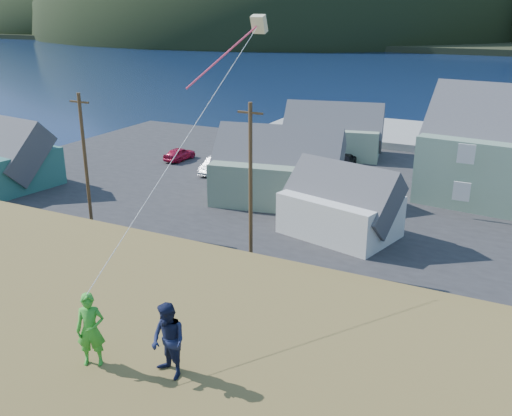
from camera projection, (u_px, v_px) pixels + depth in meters
The scene contains 13 objects.
ground at pixel (293, 280), 32.63m from camera, with size 900.00×900.00×0.00m, color #0A1638.
grass_strip at pixel (278, 294), 30.93m from camera, with size 110.00×8.00×0.10m, color #4C3D19.
waterfront_lot at pixel (374, 196), 46.92m from camera, with size 72.00×36.00×0.12m, color #28282B.
wharf at pixel (378, 132), 68.70m from camera, with size 26.00×14.00×0.90m, color gray.
shed_teal at pixel (0, 155), 48.96m from camera, with size 9.88×7.56×7.22m.
shed_palegreen_near at pixel (277, 169), 44.85m from camera, with size 10.94×7.96×7.27m.
shed_white at pixel (341, 204), 38.16m from camera, with size 8.55×6.68×6.03m.
shed_palegreen_far at pixel (333, 132), 58.70m from camera, with size 11.01×7.69×6.75m.
utility_poles at pixel (263, 190), 33.47m from camera, with size 30.29×0.24×9.58m.
parked_cars at pixel (285, 159), 55.30m from camera, with size 26.23×12.82×1.49m.
kite_flyer_green at pixel (91, 330), 12.60m from camera, with size 0.64×0.42×1.75m, color green.
kite_flyer_navy at pixel (168, 341), 12.18m from camera, with size 0.85×0.66×1.74m, color #171E3F.
kite_rig at pixel (252, 32), 17.91m from camera, with size 0.86×4.65×10.35m.
Camera 1 is at (11.29, -27.18, 14.84)m, focal length 40.00 mm.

